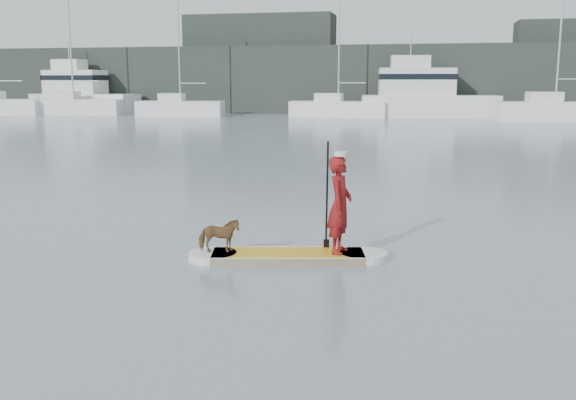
% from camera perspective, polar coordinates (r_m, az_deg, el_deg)
% --- Properties ---
extents(paddleboard, '(3.24, 1.33, 0.12)m').
position_cam_1_polar(paddleboard, '(10.64, 0.00, -4.98)').
color(paddleboard, gold).
rests_on(paddleboard, ground).
extents(paddler, '(0.44, 0.62, 1.60)m').
position_cam_1_polar(paddler, '(10.48, 4.63, -0.43)').
color(paddler, maroon).
rests_on(paddler, paddleboard).
extents(white_cap, '(0.22, 0.22, 0.07)m').
position_cam_1_polar(white_cap, '(10.36, 4.70, 4.10)').
color(white_cap, silver).
rests_on(white_cap, paddler).
extents(dog, '(0.73, 0.50, 0.57)m').
position_cam_1_polar(dog, '(10.62, -6.16, -3.17)').
color(dog, brown).
rests_on(dog, paddleboard).
extents(paddle, '(0.10, 0.30, 2.00)m').
position_cam_1_polar(paddle, '(10.80, 3.47, -0.75)').
color(paddle, black).
rests_on(paddle, ground).
extents(sailboat_b, '(8.61, 3.62, 12.41)m').
position_cam_1_polar(sailboat_b, '(59.15, -18.55, 8.01)').
color(sailboat_b, white).
rests_on(sailboat_b, ground).
extents(sailboat_c, '(7.34, 3.26, 10.19)m').
position_cam_1_polar(sailboat_c, '(54.66, -9.59, 8.13)').
color(sailboat_c, white).
rests_on(sailboat_c, ground).
extents(sailboat_d, '(7.79, 2.55, 11.42)m').
position_cam_1_polar(sailboat_d, '(52.83, 4.41, 8.23)').
color(sailboat_d, white).
rests_on(sailboat_d, ground).
extents(sailboat_e, '(8.37, 3.45, 11.81)m').
position_cam_1_polar(sailboat_e, '(50.90, 22.55, 7.41)').
color(sailboat_e, white).
rests_on(sailboat_e, ground).
extents(motor_yacht_a, '(11.16, 4.68, 6.50)m').
position_cam_1_polar(motor_yacht_a, '(53.59, 11.95, 9.15)').
color(motor_yacht_a, white).
rests_on(motor_yacht_a, ground).
extents(motor_yacht_b, '(9.92, 3.98, 6.41)m').
position_cam_1_polar(motor_yacht_b, '(62.75, -17.94, 9.02)').
color(motor_yacht_b, white).
rests_on(motor_yacht_b, ground).
extents(shore_mass, '(90.00, 6.00, 6.00)m').
position_cam_1_polar(shore_mass, '(59.58, 6.78, 10.55)').
color(shore_mass, '#212924').
rests_on(shore_mass, ground).
extents(shore_building_west, '(14.00, 4.00, 9.00)m').
position_cam_1_polar(shore_building_west, '(62.32, -2.50, 11.98)').
color(shore_building_west, '#212924').
rests_on(shore_building_west, ground).
extents(shore_building_east, '(10.00, 4.00, 8.00)m').
position_cam_1_polar(shore_building_east, '(61.59, 24.11, 10.65)').
color(shore_building_east, '#212924').
rests_on(shore_building_east, ground).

